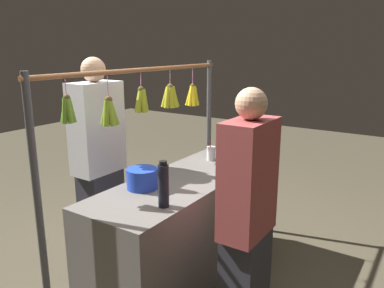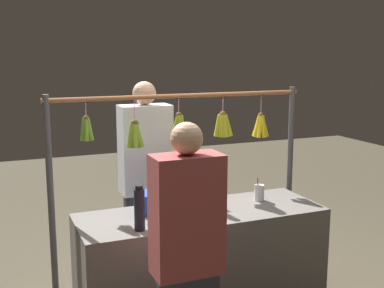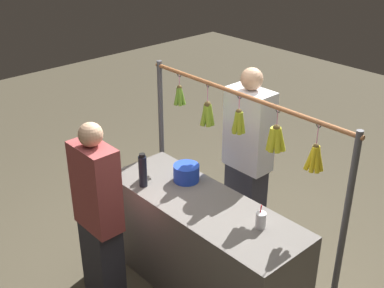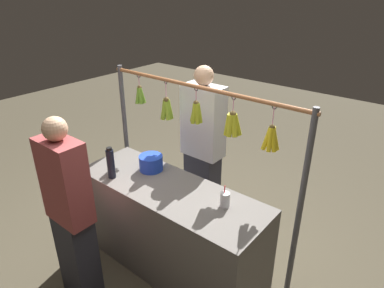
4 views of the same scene
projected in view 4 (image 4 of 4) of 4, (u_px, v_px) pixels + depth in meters
name	position (u px, v px, depth m)	size (l,w,h in m)	color
ground_plane	(172.00, 264.00, 3.08)	(12.00, 12.00, 0.00)	#4C4433
market_counter	(171.00, 228.00, 2.91)	(1.66, 0.58, 0.81)	#66605B
display_rack	(200.00, 136.00, 2.83)	(1.93, 0.14, 1.59)	#4C4C51
water_bottle	(111.00, 163.00, 2.83)	(0.06, 0.06, 0.28)	black
blue_bucket	(151.00, 163.00, 2.97)	(0.20, 0.20, 0.13)	blue
drink_cup	(225.00, 200.00, 2.49)	(0.07, 0.07, 0.17)	silver
vendor_person	(203.00, 151.00, 3.31)	(0.39, 0.21, 1.64)	#2D2D38
customer_person	(71.00, 215.00, 2.51)	(0.36, 0.20, 1.52)	#2D2D38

